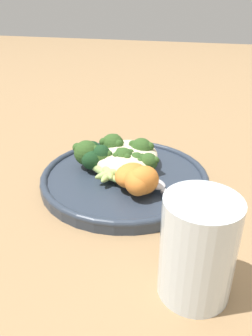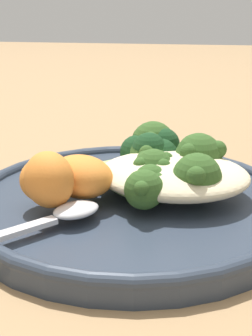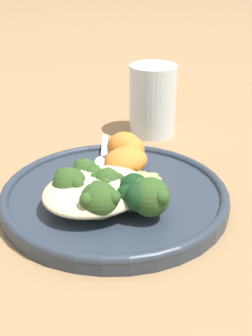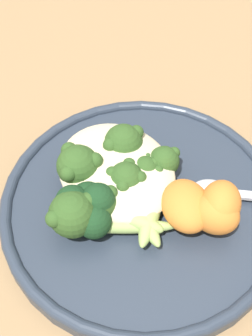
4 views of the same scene
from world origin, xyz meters
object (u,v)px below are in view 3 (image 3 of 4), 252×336
broccoli_stalk_1 (104,179)px  sweet_potato_chunk_1 (124,148)px  broccoli_stalk_4 (106,198)px  quinoa_mound (96,190)px  broccoli_stalk_2 (77,184)px  broccoli_stalk_5 (134,190)px  kale_tuft (142,195)px  water_glass (153,100)px  plate (115,196)px  broccoli_stalk_3 (114,182)px  sweet_potato_chunk_2 (131,151)px  broccoli_stalk_6 (152,194)px  broccoli_stalk_0 (103,174)px  spoon (104,158)px  sweet_potato_chunk_0 (126,161)px

broccoli_stalk_1 → sweet_potato_chunk_1: bearing=-118.6°
broccoli_stalk_4 → quinoa_mound: bearing=-119.5°
broccoli_stalk_2 → broccoli_stalk_5: 0.07m
sweet_potato_chunk_1 → broccoli_stalk_4: bearing=-139.9°
kale_tuft → water_glass: water_glass is taller
plate → sweet_potato_chunk_1: sweet_potato_chunk_1 is taller
broccoli_stalk_1 → broccoli_stalk_5: broccoli_stalk_5 is taller
quinoa_mound → broccoli_stalk_3: (0.03, -0.00, 0.00)m
broccoli_stalk_3 → broccoli_stalk_4: broccoli_stalk_4 is taller
broccoli_stalk_1 → broccoli_stalk_2: (-0.04, 0.00, 0.01)m
plate → kale_tuft: size_ratio=4.82×
quinoa_mound → broccoli_stalk_3: broccoli_stalk_3 is taller
sweet_potato_chunk_2 → broccoli_stalk_6: bearing=-120.3°
broccoli_stalk_3 → water_glass: 0.25m
broccoli_stalk_0 → quinoa_mound: bearing=87.2°
broccoli_stalk_4 → broccoli_stalk_1: bearing=-140.7°
broccoli_stalk_5 → spoon: broccoli_stalk_5 is taller
spoon → broccoli_stalk_1: bearing=-179.1°
water_glass → broccoli_stalk_1: bearing=-148.1°
plate → broccoli_stalk_2: size_ratio=2.42×
plate → broccoli_stalk_5: size_ratio=3.47×
sweet_potato_chunk_2 → kale_tuft: 0.12m
water_glass → broccoli_stalk_4: bearing=-143.9°
broccoli_stalk_4 → broccoli_stalk_6: bearing=130.2°
broccoli_stalk_6 → plate: bearing=-147.2°
broccoli_stalk_2 → spoon: (0.09, 0.06, -0.01)m
broccoli_stalk_3 → broccoli_stalk_6: (0.01, -0.06, 0.00)m
broccoli_stalk_2 → water_glass: 0.27m
broccoli_stalk_3 → broccoli_stalk_2: bearing=-17.8°
sweet_potato_chunk_1 → broccoli_stalk_0: bearing=-155.2°
broccoli_stalk_0 → kale_tuft: (-0.01, -0.08, 0.01)m
broccoli_stalk_0 → broccoli_stalk_4: bearing=101.5°
sweet_potato_chunk_2 → water_glass: water_glass is taller
sweet_potato_chunk_0 → water_glass: water_glass is taller
sweet_potato_chunk_0 → spoon: size_ratio=0.57×
broccoli_stalk_1 → sweet_potato_chunk_0: (0.05, 0.01, 0.00)m
quinoa_mound → kale_tuft: kale_tuft is taller
broccoli_stalk_2 → broccoli_stalk_5: (0.04, -0.05, -0.00)m
quinoa_mound → broccoli_stalk_0: 0.04m
broccoli_stalk_1 → broccoli_stalk_6: (0.01, -0.07, 0.01)m
kale_tuft → broccoli_stalk_0: bearing=85.0°
plate → sweet_potato_chunk_0: 0.05m
sweet_potato_chunk_2 → sweet_potato_chunk_1: bearing=114.9°
quinoa_mound → sweet_potato_chunk_1: bearing=30.9°
water_glass → sweet_potato_chunk_1: bearing=-147.0°
broccoli_stalk_6 → broccoli_stalk_3: bearing=-138.9°
sweet_potato_chunk_2 → spoon: sweet_potato_chunk_2 is taller
broccoli_stalk_1 → broccoli_stalk_3: (0.00, -0.02, 0.00)m
broccoli_stalk_5 → sweet_potato_chunk_2: bearing=-163.1°
broccoli_stalk_2 → spoon: broccoli_stalk_2 is taller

